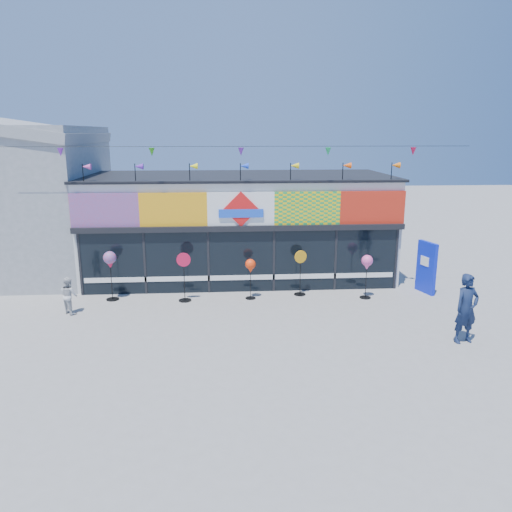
{
  "coord_description": "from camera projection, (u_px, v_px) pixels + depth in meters",
  "views": [
    {
      "loc": [
        -0.68,
        -14.29,
        5.76
      ],
      "look_at": [
        0.44,
        2.0,
        1.7
      ],
      "focal_mm": 35.0,
      "sensor_mm": 36.0,
      "label": 1
    }
  ],
  "objects": [
    {
      "name": "spinner_0",
      "position": [
        110.0,
        261.0,
        17.32
      ],
      "size": [
        0.45,
        0.45,
        1.76
      ],
      "color": "black",
      "rests_on": "ground"
    },
    {
      "name": "spinner_2",
      "position": [
        250.0,
        267.0,
        17.51
      ],
      "size": [
        0.37,
        0.37,
        1.45
      ],
      "color": "black",
      "rests_on": "ground"
    },
    {
      "name": "child",
      "position": [
        69.0,
        295.0,
        16.21
      ],
      "size": [
        0.67,
        0.65,
        1.22
      ],
      "primitive_type": "imported",
      "rotation": [
        0.0,
        0.0,
        2.4
      ],
      "color": "silver",
      "rests_on": "ground"
    },
    {
      "name": "blue_sign",
      "position": [
        426.0,
        267.0,
        18.26
      ],
      "size": [
        0.41,
        0.95,
        1.91
      ],
      "rotation": [
        0.0,
        0.0,
        0.29
      ],
      "color": "#0D22CA",
      "rests_on": "ground"
    },
    {
      "name": "spinner_4",
      "position": [
        367.0,
        264.0,
        17.55
      ],
      "size": [
        0.4,
        0.4,
        1.58
      ],
      "color": "black",
      "rests_on": "ground"
    },
    {
      "name": "ground",
      "position": [
        246.0,
        326.0,
        15.27
      ],
      "size": [
        80.0,
        80.0,
        0.0
      ],
      "primitive_type": "plane",
      "color": "gray",
      "rests_on": "ground"
    },
    {
      "name": "adult_man",
      "position": [
        466.0,
        309.0,
        13.87
      ],
      "size": [
        0.82,
        0.63,
        1.99
      ],
      "primitive_type": "imported",
      "rotation": [
        0.0,
        0.0,
        0.24
      ],
      "color": "#131E3C",
      "rests_on": "ground"
    },
    {
      "name": "spinner_1",
      "position": [
        184.0,
        276.0,
        17.33
      ],
      "size": [
        0.49,
        0.44,
        1.74
      ],
      "color": "black",
      "rests_on": "ground"
    },
    {
      "name": "kite_shop",
      "position": [
        239.0,
        225.0,
        20.53
      ],
      "size": [
        16.0,
        5.7,
        5.31
      ],
      "color": "silver",
      "rests_on": "ground"
    },
    {
      "name": "spinner_3",
      "position": [
        300.0,
        272.0,
        18.0
      ],
      "size": [
        0.45,
        0.42,
        1.66
      ],
      "color": "black",
      "rests_on": "ground"
    }
  ]
}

